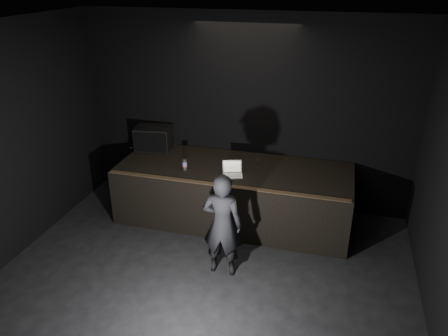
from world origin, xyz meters
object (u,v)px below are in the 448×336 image
object	(u,v)px
stage_monitor	(153,138)
laptop	(232,172)
stage_riser	(234,193)
person	(222,225)
beer_can	(185,165)

from	to	relation	value
stage_monitor	laptop	size ratio (longest dim) A/B	1.82
stage_riser	stage_monitor	xyz separation A→B (m)	(-1.67, 0.42, 0.72)
stage_riser	laptop	world-z (taller)	laptop
stage_monitor	laptop	world-z (taller)	stage_monitor
stage_riser	person	distance (m)	1.56
stage_monitor	beer_can	world-z (taller)	stage_monitor
stage_riser	laptop	size ratio (longest dim) A/B	10.30
beer_can	stage_monitor	bearing A→B (deg)	140.75
stage_monitor	beer_can	size ratio (longest dim) A/B	3.83
laptop	beer_can	size ratio (longest dim) A/B	2.11
person	beer_can	bearing A→B (deg)	-50.92
beer_can	person	size ratio (longest dim) A/B	0.12
stage_riser	stage_monitor	distance (m)	1.86
stage_riser	person	world-z (taller)	person
laptop	beer_can	bearing A→B (deg)	163.72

